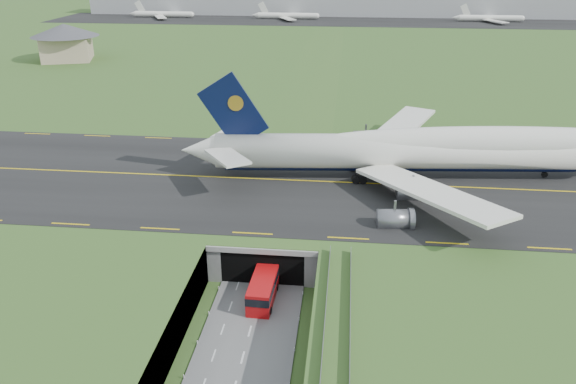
# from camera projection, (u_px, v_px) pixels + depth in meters

# --- Properties ---
(ground) EXTENTS (900.00, 900.00, 0.00)m
(ground) POSITION_uv_depth(u_px,v_px,m) (254.00, 318.00, 73.73)
(ground) COLOR #365F26
(ground) RESTS_ON ground
(airfield_deck) EXTENTS (800.00, 800.00, 6.00)m
(airfield_deck) POSITION_uv_depth(u_px,v_px,m) (253.00, 299.00, 72.52)
(airfield_deck) COLOR gray
(airfield_deck) RESTS_ON ground
(trench_road) EXTENTS (12.00, 75.00, 0.20)m
(trench_road) POSITION_uv_depth(u_px,v_px,m) (243.00, 355.00, 66.86)
(trench_road) COLOR slate
(trench_road) RESTS_ON ground
(taxiway) EXTENTS (800.00, 44.00, 0.18)m
(taxiway) POSITION_uv_depth(u_px,v_px,m) (283.00, 180.00, 101.32)
(taxiway) COLOR black
(taxiway) RESTS_ON airfield_deck
(tunnel_portal) EXTENTS (17.00, 22.30, 6.00)m
(tunnel_portal) POSITION_uv_depth(u_px,v_px,m) (271.00, 236.00, 87.60)
(tunnel_portal) COLOR gray
(tunnel_portal) RESTS_ON ground
(jumbo_jet) EXTENTS (92.74, 59.77, 19.85)m
(jumbo_jet) POSITION_uv_depth(u_px,v_px,m) (437.00, 150.00, 100.55)
(jumbo_jet) COLOR white
(jumbo_jet) RESTS_ON ground
(shuttle_tram) EXTENTS (3.51, 8.59, 3.44)m
(shuttle_tram) POSITION_uv_depth(u_px,v_px,m) (263.00, 290.00, 76.43)
(shuttle_tram) COLOR #B60C0E
(shuttle_tram) RESTS_ON ground
(service_building) EXTENTS (30.30, 30.30, 13.14)m
(service_building) POSITION_uv_depth(u_px,v_px,m) (66.00, 39.00, 205.07)
(service_building) COLOR #C1A88B
(service_building) RESTS_ON ground
(cargo_terminal) EXTENTS (320.00, 67.00, 15.60)m
(cargo_terminal) POSITION_uv_depth(u_px,v_px,m) (333.00, 2.00, 340.71)
(cargo_terminal) COLOR #B2B2B2
(cargo_terminal) RESTS_ON ground
(distant_hills) EXTENTS (700.00, 91.00, 60.00)m
(distant_hills) POSITION_uv_depth(u_px,v_px,m) (416.00, 11.00, 460.48)
(distant_hills) COLOR #4F5F5C
(distant_hills) RESTS_ON ground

